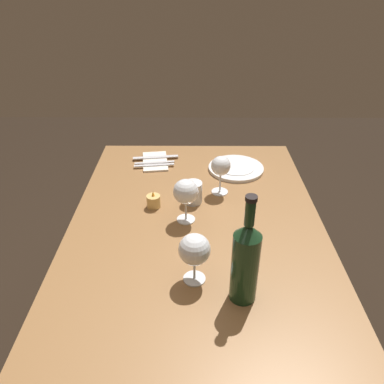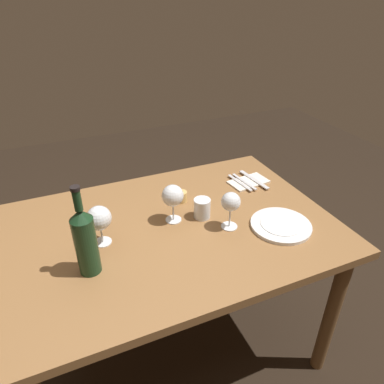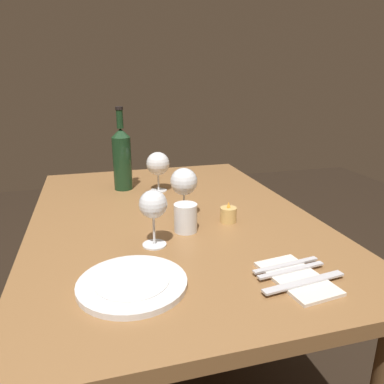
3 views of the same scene
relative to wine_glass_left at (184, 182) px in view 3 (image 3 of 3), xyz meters
name	(u,v)px [view 3 (image 3 of 3)]	position (x,y,z in m)	size (l,w,h in m)	color
dining_table	(172,240)	(-0.02, -0.04, -0.21)	(1.30, 0.90, 0.74)	olive
wine_glass_left	(184,182)	(0.00, 0.00, 0.00)	(0.09, 0.09, 0.16)	white
wine_glass_right	(158,164)	(-0.30, -0.03, -0.01)	(0.09, 0.09, 0.16)	white
wine_glass_centre	(153,206)	(0.19, -0.13, 0.00)	(0.08, 0.08, 0.16)	white
wine_bottle	(122,158)	(-0.36, -0.16, 0.01)	(0.07, 0.07, 0.33)	#19381E
water_tumbler	(186,219)	(0.12, -0.03, -0.08)	(0.07, 0.07, 0.08)	white
votive_candle	(228,215)	(0.09, 0.12, -0.09)	(0.05, 0.05, 0.07)	#DBB266
dinner_plate	(132,283)	(0.38, -0.21, -0.11)	(0.24, 0.24, 0.02)	white
folded_napkin	(297,278)	(0.45, 0.15, -0.11)	(0.20, 0.13, 0.01)	silver
fork_inner	(291,270)	(0.43, 0.15, -0.11)	(0.04, 0.18, 0.00)	silver
fork_outer	(286,265)	(0.40, 0.15, -0.11)	(0.04, 0.18, 0.00)	silver
table_knife	(304,282)	(0.48, 0.15, -0.11)	(0.05, 0.21, 0.00)	silver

